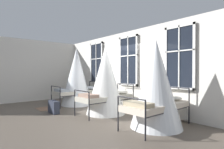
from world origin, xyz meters
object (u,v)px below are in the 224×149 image
cot_second (106,81)px  cot_third (156,85)px  cot_first (77,77)px  suitcase_dark (54,107)px

cot_second → cot_third: 2.10m
cot_first → cot_second: bearing=-93.2°
cot_first → cot_third: (4.28, -0.03, -0.11)m
cot_third → suitcase_dark: cot_third is taller
suitcase_dark → cot_second: bearing=48.9°
cot_second → cot_third: size_ratio=1.03×
cot_first → suitcase_dark: (0.98, -1.45, -0.99)m
cot_third → suitcase_dark: bearing=111.7°
cot_first → suitcase_dark: cot_first is taller
cot_third → cot_second: bearing=89.7°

